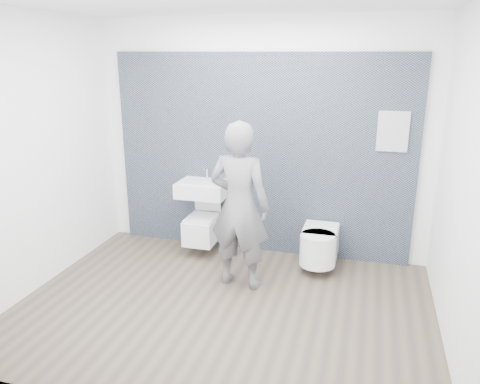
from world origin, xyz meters
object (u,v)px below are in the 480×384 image
(washbasin, at_px, (203,189))
(toilet_square, at_px, (203,227))
(toilet_rounded, at_px, (319,245))
(visitor, at_px, (239,206))

(washbasin, distance_m, toilet_square, 0.49)
(washbasin, bearing_deg, toilet_square, -90.00)
(toilet_square, relative_size, toilet_rounded, 1.03)
(washbasin, distance_m, visitor, 0.98)
(toilet_square, bearing_deg, toilet_rounded, -3.61)
(washbasin, relative_size, toilet_square, 0.84)
(washbasin, xyz_separation_m, toilet_square, (-0.00, -0.03, -0.49))
(toilet_rounded, bearing_deg, visitor, -142.18)
(toilet_square, distance_m, toilet_rounded, 1.44)
(toilet_rounded, xyz_separation_m, visitor, (-0.77, -0.60, 0.59))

